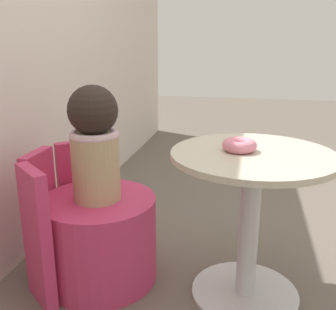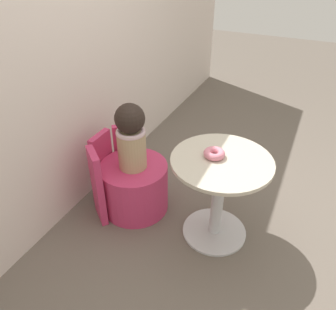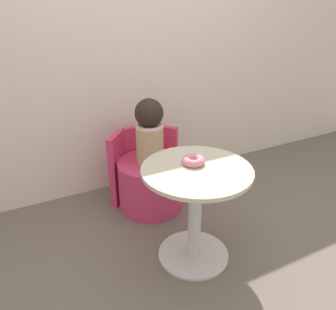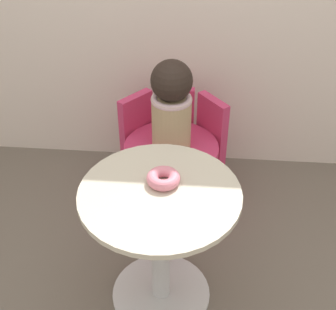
{
  "view_description": "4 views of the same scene",
  "coord_description": "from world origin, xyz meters",
  "px_view_note": "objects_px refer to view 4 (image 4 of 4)",
  "views": [
    {
      "loc": [
        -1.6,
        -0.0,
        1.09
      ],
      "look_at": [
        -0.09,
        0.32,
        0.63
      ],
      "focal_mm": 42.0,
      "sensor_mm": 36.0,
      "label": 1
    },
    {
      "loc": [
        -1.76,
        -0.45,
        1.84
      ],
      "look_at": [
        -0.07,
        0.36,
        0.58
      ],
      "focal_mm": 35.0,
      "sensor_mm": 36.0,
      "label": 2
    },
    {
      "loc": [
        -0.99,
        -1.46,
        1.54
      ],
      "look_at": [
        -0.11,
        0.27,
        0.63
      ],
      "focal_mm": 35.0,
      "sensor_mm": 36.0,
      "label": 3
    },
    {
      "loc": [
        0.08,
        -1.42,
        1.89
      ],
      "look_at": [
        -0.07,
        0.33,
        0.58
      ],
      "focal_mm": 50.0,
      "sensor_mm": 36.0,
      "label": 4
    }
  ],
  "objects_px": {
    "child_figure": "(172,105)",
    "donut": "(163,178)",
    "round_table": "(160,230)",
    "tub_chair": "(171,175)"
  },
  "relations": [
    {
      "from": "child_figure",
      "to": "donut",
      "type": "relative_size",
      "value": 3.65
    },
    {
      "from": "round_table",
      "to": "tub_chair",
      "type": "distance_m",
      "value": 0.71
    },
    {
      "from": "tub_chair",
      "to": "child_figure",
      "type": "height_order",
      "value": "child_figure"
    },
    {
      "from": "round_table",
      "to": "donut",
      "type": "relative_size",
      "value": 4.77
    },
    {
      "from": "child_figure",
      "to": "tub_chair",
      "type": "bearing_deg",
      "value": 0.0
    },
    {
      "from": "child_figure",
      "to": "donut",
      "type": "xyz_separation_m",
      "value": [
        0.02,
        -0.61,
        0.02
      ]
    },
    {
      "from": "round_table",
      "to": "child_figure",
      "type": "relative_size",
      "value": 1.31
    },
    {
      "from": "tub_chair",
      "to": "child_figure",
      "type": "bearing_deg",
      "value": 0.0
    },
    {
      "from": "tub_chair",
      "to": "child_figure",
      "type": "relative_size",
      "value": 1.03
    },
    {
      "from": "round_table",
      "to": "child_figure",
      "type": "bearing_deg",
      "value": 90.47
    }
  ]
}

